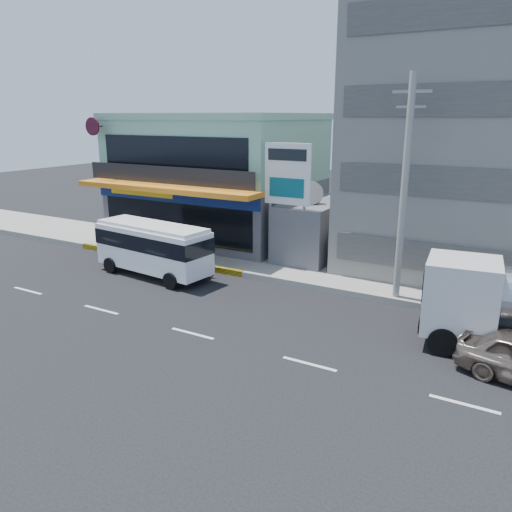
{
  "coord_description": "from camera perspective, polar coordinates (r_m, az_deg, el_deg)",
  "views": [
    {
      "loc": [
        11.12,
        -14.37,
        8.26
      ],
      "look_at": [
        0.45,
        4.22,
        2.2
      ],
      "focal_mm": 35.0,
      "sensor_mm": 36.0,
      "label": 1
    }
  ],
  "objects": [
    {
      "name": "minibus",
      "position": [
        26.78,
        -11.7,
        1.22
      ],
      "size": [
        6.9,
        2.91,
        2.81
      ],
      "color": "white",
      "rests_on": "ground"
    },
    {
      "name": "motorcycle_rider",
      "position": [
        26.39,
        -6.59,
        -0.93
      ],
      "size": [
        1.8,
        1.11,
        2.18
      ],
      "color": "#600D17",
      "rests_on": "ground"
    },
    {
      "name": "shop_building",
      "position": [
        34.43,
        -4.2,
        8.63
      ],
      "size": [
        12.4,
        11.7,
        8.0
      ],
      "color": "#48484D",
      "rests_on": "ground"
    },
    {
      "name": "sidewalk",
      "position": [
        25.95,
        14.69,
        -2.97
      ],
      "size": [
        70.0,
        5.0,
        0.3
      ],
      "primitive_type": "cube",
      "color": "gray",
      "rests_on": "ground"
    },
    {
      "name": "ground",
      "position": [
        19.96,
        -7.26,
        -8.79
      ],
      "size": [
        120.0,
        120.0,
        0.0
      ],
      "primitive_type": "plane",
      "color": "black",
      "rests_on": "ground"
    },
    {
      "name": "gap_structure",
      "position": [
        29.35,
        6.81,
        2.85
      ],
      "size": [
        3.0,
        6.0,
        3.5
      ],
      "primitive_type": "cube",
      "color": "#48484D",
      "rests_on": "ground"
    },
    {
      "name": "utility_pole_near",
      "position": [
        22.58,
        16.58,
        7.22
      ],
      "size": [
        1.6,
        0.3,
        10.0
      ],
      "color": "#999993",
      "rests_on": "ground"
    },
    {
      "name": "billboard",
      "position": [
        26.49,
        3.61,
        8.52
      ],
      "size": [
        2.6,
        0.18,
        6.9
      ],
      "color": "gray",
      "rests_on": "ground"
    },
    {
      "name": "satellite_dish",
      "position": [
        28.1,
        6.12,
        6.09
      ],
      "size": [
        1.5,
        1.5,
        0.15
      ],
      "primitive_type": "cylinder",
      "color": "slate",
      "rests_on": "gap_structure"
    }
  ]
}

